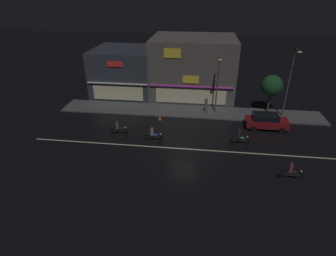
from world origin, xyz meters
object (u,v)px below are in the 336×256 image
object	(u,v)px
pedestrian_on_sidewalk	(206,105)
motorcycle_trailing_far	(153,135)
parked_car_near_kerb	(266,121)
streetlamp_west	(218,80)
motorcycle_following	(291,172)
motorcycle_opposite_lane	(239,138)
traffic_cone	(160,118)
motorcycle_lead	(119,128)
streetlamp_mid	(290,78)

from	to	relation	value
pedestrian_on_sidewalk	motorcycle_trailing_far	size ratio (longest dim) A/B	1.00
parked_car_near_kerb	motorcycle_trailing_far	bearing A→B (deg)	-160.54
streetlamp_west	pedestrian_on_sidewalk	bearing A→B (deg)	-178.09
motorcycle_following	motorcycle_trailing_far	world-z (taller)	same
pedestrian_on_sidewalk	motorcycle_opposite_lane	distance (m)	7.41
parked_car_near_kerb	traffic_cone	world-z (taller)	parked_car_near_kerb
motorcycle_lead	traffic_cone	xyz separation A→B (m)	(3.66, 3.81, -0.36)
motorcycle_lead	motorcycle_opposite_lane	bearing A→B (deg)	2.58
streetlamp_west	pedestrian_on_sidewalk	xyz separation A→B (m)	(-1.11, -0.04, -3.10)
parked_car_near_kerb	motorcycle_opposite_lane	distance (m)	4.75
motorcycle_lead	motorcycle_trailing_far	world-z (taller)	same
parked_car_near_kerb	motorcycle_lead	bearing A→B (deg)	-168.18
pedestrian_on_sidewalk	parked_car_near_kerb	distance (m)	7.04
pedestrian_on_sidewalk	motorcycle_following	bearing A→B (deg)	-59.48
streetlamp_mid	parked_car_near_kerb	bearing A→B (deg)	-128.43
motorcycle_following	streetlamp_mid	bearing A→B (deg)	-93.98
motorcycle_trailing_far	streetlamp_west	bearing A→B (deg)	54.49
parked_car_near_kerb	motorcycle_following	bearing A→B (deg)	-87.62
streetlamp_west	motorcycle_opposite_lane	bearing A→B (deg)	-72.38
streetlamp_west	pedestrian_on_sidewalk	distance (m)	3.30
streetlamp_mid	motorcycle_opposite_lane	bearing A→B (deg)	-129.70
streetlamp_mid	motorcycle_following	size ratio (longest dim) A/B	4.06
motorcycle_trailing_far	traffic_cone	world-z (taller)	motorcycle_trailing_far
parked_car_near_kerb	traffic_cone	distance (m)	11.49
pedestrian_on_sidewalk	motorcycle_trailing_far	distance (m)	8.72
streetlamp_west	motorcycle_trailing_far	size ratio (longest dim) A/B	3.54
motorcycle_trailing_far	traffic_cone	distance (m)	4.69
streetlamp_west	streetlamp_mid	distance (m)	7.74
motorcycle_lead	pedestrian_on_sidewalk	bearing A→B (deg)	39.98
motorcycle_lead	motorcycle_trailing_far	distance (m)	3.82
motorcycle_following	motorcycle_opposite_lane	bearing A→B (deg)	-49.22
parked_car_near_kerb	traffic_cone	xyz separation A→B (m)	(-11.45, 0.65, -0.59)
motorcycle_following	traffic_cone	distance (m)	15.02
traffic_cone	motorcycle_following	bearing A→B (deg)	-38.13
streetlamp_west	motorcycle_following	xyz separation A→B (m)	(5.58, -11.73, -3.50)
streetlamp_west	motorcycle_following	bearing A→B (deg)	-64.54
motorcycle_opposite_lane	motorcycle_trailing_far	size ratio (longest dim) A/B	1.00
motorcycle_lead	motorcycle_trailing_far	xyz separation A→B (m)	(3.72, -0.86, 0.00)
pedestrian_on_sidewalk	motorcycle_following	world-z (taller)	pedestrian_on_sidewalk
traffic_cone	pedestrian_on_sidewalk	bearing A→B (deg)	25.31
parked_car_near_kerb	motorcycle_lead	distance (m)	15.45
pedestrian_on_sidewalk	streetlamp_mid	bearing A→B (deg)	1.23
motorcycle_opposite_lane	streetlamp_west	bearing A→B (deg)	105.47
motorcycle_lead	motorcycle_opposite_lane	distance (m)	12.03
motorcycle_lead	motorcycle_following	distance (m)	16.41
streetlamp_west	motorcycle_lead	world-z (taller)	streetlamp_west
streetlamp_mid	motorcycle_trailing_far	size ratio (longest dim) A/B	4.06
motorcycle_opposite_lane	traffic_cone	world-z (taller)	motorcycle_opposite_lane
motorcycle_following	motorcycle_opposite_lane	xyz separation A→B (m)	(-3.46, 5.03, 0.00)
motorcycle_following	traffic_cone	xyz separation A→B (m)	(-11.81, 9.27, -0.36)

